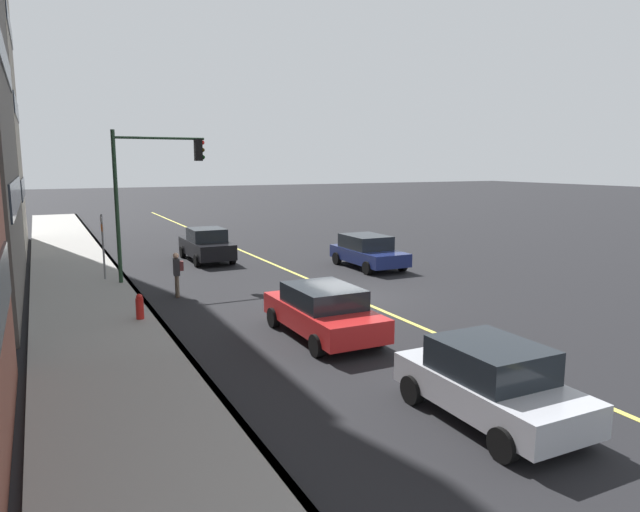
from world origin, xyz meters
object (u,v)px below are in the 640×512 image
at_px(car_black, 207,245).
at_px(fire_hydrant, 140,309).
at_px(traffic_light_mast, 150,181).
at_px(car_red, 323,311).
at_px(street_sign_post, 103,243).
at_px(pedestrian_with_backpack, 177,271).
at_px(car_silver, 490,381).
at_px(car_navy, 368,251).

relative_size(car_black, fire_hydrant, 4.81).
bearing_deg(traffic_light_mast, fire_hydrant, 165.73).
bearing_deg(car_red, street_sign_post, 24.12).
distance_m(pedestrian_with_backpack, street_sign_post, 4.50).
relative_size(street_sign_post, fire_hydrant, 3.02).
bearing_deg(car_black, car_silver, -179.87).
bearing_deg(car_navy, car_black, 50.97).
bearing_deg(car_silver, street_sign_post, 17.24).
bearing_deg(traffic_light_mast, street_sign_post, 60.87).
xyz_separation_m(car_silver, street_sign_post, (16.88, 5.24, 0.89)).
xyz_separation_m(traffic_light_mast, fire_hydrant, (-5.95, 1.51, -3.73)).
distance_m(car_red, pedestrian_with_backpack, 7.26).
height_order(street_sign_post, fire_hydrant, street_sign_post).
distance_m(car_navy, pedestrian_with_backpack, 9.61).
bearing_deg(fire_hydrant, pedestrian_with_backpack, -31.00).
distance_m(car_black, street_sign_post, 6.20).
height_order(traffic_light_mast, street_sign_post, traffic_light_mast).
height_order(car_black, fire_hydrant, car_black).
relative_size(pedestrian_with_backpack, fire_hydrant, 1.76).
bearing_deg(car_navy, street_sign_post, 80.79).
height_order(car_navy, traffic_light_mast, traffic_light_mast).
bearing_deg(fire_hydrant, street_sign_post, 2.51).
height_order(car_black, pedestrian_with_backpack, car_black).
height_order(pedestrian_with_backpack, fire_hydrant, pedestrian_with_backpack).
relative_size(traffic_light_mast, street_sign_post, 2.18).
distance_m(car_red, car_silver, 6.24).
relative_size(car_silver, pedestrian_with_backpack, 2.36).
relative_size(car_navy, traffic_light_mast, 0.70).
xyz_separation_m(car_red, street_sign_post, (10.66, 4.77, 0.91)).
bearing_deg(street_sign_post, car_silver, -162.76).
relative_size(car_navy, car_red, 0.96).
relative_size(car_black, street_sign_post, 1.59).
distance_m(car_navy, traffic_light_mast, 10.34).
distance_m(pedestrian_with_backpack, fire_hydrant, 3.61).
height_order(car_navy, car_black, car_black).
xyz_separation_m(car_silver, pedestrian_with_backpack, (12.98, 3.09, 0.18)).
distance_m(car_navy, street_sign_post, 11.72).
bearing_deg(street_sign_post, fire_hydrant, -177.49).
bearing_deg(car_navy, traffic_light_mast, 84.95).
bearing_deg(car_red, traffic_light_mast, 17.03).
xyz_separation_m(car_navy, pedestrian_with_backpack, (-2.02, 9.39, 0.17)).
xyz_separation_m(car_navy, car_black, (5.14, 6.35, 0.03)).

